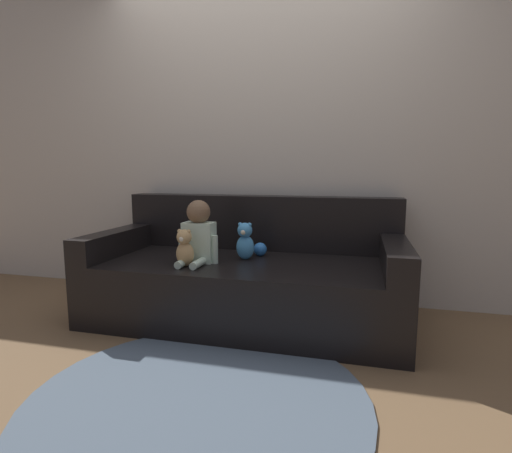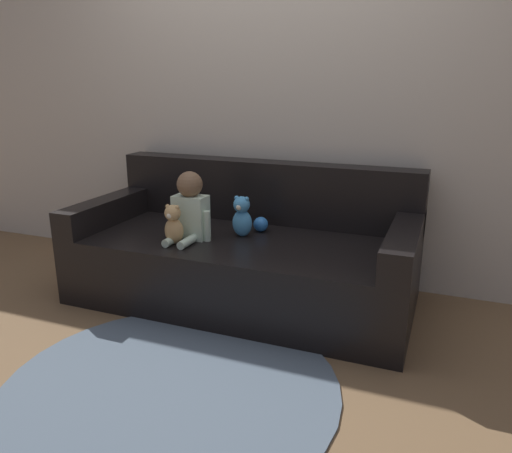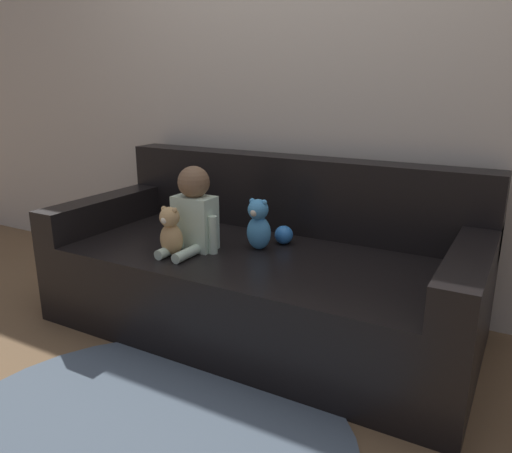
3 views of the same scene
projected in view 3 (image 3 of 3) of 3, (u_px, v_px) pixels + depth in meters
ground_plane at (258, 327)px, 2.57m from camera, size 12.00×12.00×0.00m
wall_back at (310, 65)px, 2.68m from camera, size 8.00×0.05×2.60m
couch at (264, 272)px, 2.54m from camera, size 2.09×0.97×0.83m
person_baby at (193, 213)px, 2.41m from camera, size 0.27×0.30×0.41m
teddy_bear_brown at (171, 232)px, 2.34m from camera, size 0.12×0.11×0.24m
plush_toy_side at (259, 225)px, 2.43m from camera, size 0.12×0.12×0.25m
toy_ball at (284, 235)px, 2.53m from camera, size 0.09×0.09×0.09m
floor_rug at (133, 451)px, 1.70m from camera, size 1.55×1.55×0.01m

